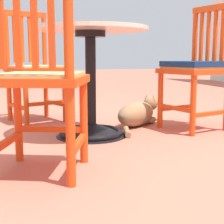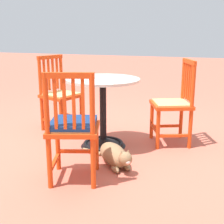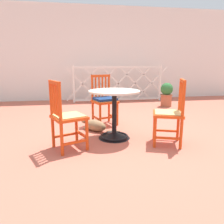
% 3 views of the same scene
% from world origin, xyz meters
% --- Properties ---
extents(ground_plane, '(24.00, 24.00, 0.00)m').
position_xyz_m(ground_plane, '(0.00, 0.00, 0.00)').
color(ground_plane, '#BC604C').
extents(cafe_table, '(0.76, 0.76, 0.73)m').
position_xyz_m(cafe_table, '(-0.13, 0.02, 0.28)').
color(cafe_table, black).
rests_on(cafe_table, ground_plane).
extents(orange_chair_facing_out, '(0.52, 0.52, 0.91)m').
position_xyz_m(orange_chair_facing_out, '(-0.82, -0.32, 0.43)').
color(orange_chair_facing_out, '#D64214').
rests_on(orange_chair_facing_out, ground_plane).
extents(orange_chair_tucked_in, '(0.51, 0.51, 0.91)m').
position_xyz_m(orange_chair_tucked_in, '(0.58, -0.36, 0.43)').
color(orange_chair_tucked_in, '#D64214').
rests_on(orange_chair_tucked_in, ground_plane).
extents(orange_chair_at_corner, '(0.50, 0.50, 0.91)m').
position_xyz_m(orange_chair_at_corner, '(-0.17, 0.82, 0.45)').
color(orange_chair_at_corner, '#D64214').
rests_on(orange_chair_at_corner, ground_plane).
extents(tabby_cat, '(0.62, 0.48, 0.23)m').
position_xyz_m(tabby_cat, '(-0.41, 0.46, 0.10)').
color(tabby_cat, '#8E704C').
rests_on(tabby_cat, ground_plane).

